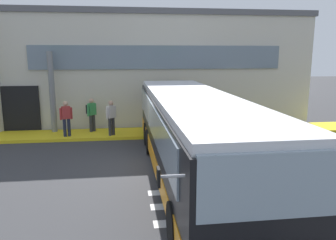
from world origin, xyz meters
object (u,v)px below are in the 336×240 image
Objects in this scene: bus_main_foreground at (193,137)px; passenger_near_column at (66,117)px; entry_support_column at (52,92)px; passenger_by_doorway at (91,112)px; safety_bollard_yellow at (205,129)px; passenger_at_curb_edge at (111,116)px.

passenger_near_column is at bearing 131.97° from bus_main_foreground.
passenger_by_doorway is (1.87, -0.24, -1.01)m from entry_support_column.
safety_bollard_yellow is (1.59, 4.77, -0.89)m from bus_main_foreground.
passenger_at_curb_edge is at bearing -1.26° from passenger_near_column.
passenger_by_doorway is 1.86× the size of safety_bollard_yellow.
entry_support_column is at bearing 130.89° from bus_main_foreground.
entry_support_column reaches higher than bus_main_foreground.
passenger_near_column is (-4.89, 5.44, -0.26)m from bus_main_foreground.
passenger_at_curb_edge is at bearing 171.97° from safety_bollard_yellow.
entry_support_column is 7.69m from safety_bollard_yellow.
bus_main_foreground is at bearing -108.41° from safety_bollard_yellow.
passenger_near_column is at bearing 174.13° from safety_bollard_yellow.
safety_bollard_yellow is at bearing -13.88° from entry_support_column.
safety_bollard_yellow is at bearing 71.59° from bus_main_foreground.
passenger_near_column is (0.80, -1.13, -1.05)m from entry_support_column.
entry_support_column is at bearing 172.83° from passenger_by_doorway.
passenger_by_doorway reaches higher than safety_bollard_yellow.
bus_main_foreground is 7.29× the size of passenger_by_doorway.
passenger_near_column is 6.55m from safety_bollard_yellow.
bus_main_foreground is 7.29× the size of passenger_at_curb_edge.
passenger_at_curb_edge is (2.08, -0.05, 0.00)m from passenger_near_column.
entry_support_column is at bearing 157.74° from passenger_at_curb_edge.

